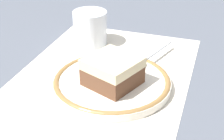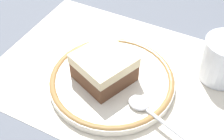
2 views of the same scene
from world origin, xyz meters
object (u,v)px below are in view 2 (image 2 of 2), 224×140
(plate, at_px, (112,80))
(cup, at_px, (223,61))
(cake_slice, at_px, (104,67))
(spoon, at_px, (148,111))

(plate, height_order, cup, cup)
(plate, bearing_deg, cup, 33.49)
(cake_slice, distance_m, cup, 0.20)
(spoon, bearing_deg, cake_slice, 160.34)
(spoon, bearing_deg, plate, 154.73)
(plate, bearing_deg, spoon, -25.27)
(plate, xyz_separation_m, cake_slice, (-0.01, -0.01, 0.03))
(plate, xyz_separation_m, cup, (0.16, 0.11, 0.02))
(spoon, xyz_separation_m, cup, (0.08, 0.14, 0.01))
(spoon, relative_size, cup, 1.89)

